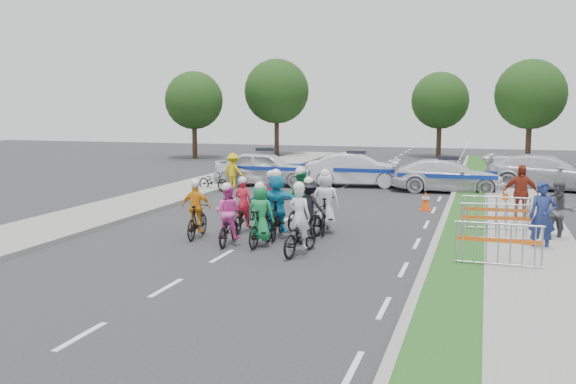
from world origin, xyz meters
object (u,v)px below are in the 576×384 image
(parked_bike, at_px, (213,181))
(rider_6, at_px, (244,213))
(rider_9, at_px, (272,205))
(tree_0, at_px, (194,101))
(rider_0, at_px, (300,230))
(civilian_sedan, at_px, (546,172))
(rider_4, at_px, (309,216))
(barrier_1, at_px, (496,224))
(rider_3, at_px, (197,215))
(spectator_2, at_px, (520,193))
(tree_4, at_px, (440,101))
(rider_1, at_px, (261,221))
(tree_3, at_px, (277,91))
(rider_2, at_px, (228,221))
(marshal_hiviz, at_px, (233,171))
(barrier_2, at_px, (496,215))
(police_car_0, at_px, (266,168))
(cone_0, at_px, (425,201))
(spectator_0, at_px, (543,217))
(police_car_1, at_px, (356,170))
(barrier_0, at_px, (498,247))
(rider_5, at_px, (277,209))
(police_car_2, at_px, (448,176))
(tree_1, at_px, (531,94))
(rider_8, at_px, (301,206))
(cone_1, at_px, (506,195))
(spectator_1, at_px, (560,212))
(rider_7, at_px, (326,208))

(parked_bike, bearing_deg, rider_6, -133.93)
(rider_9, xyz_separation_m, tree_0, (-13.96, 23.85, 3.48))
(rider_0, height_order, civilian_sedan, rider_0)
(rider_4, distance_m, civilian_sedan, 15.78)
(barrier_1, distance_m, tree_0, 32.12)
(rider_0, xyz_separation_m, rider_3, (-3.42, 1.10, 0.04))
(tree_0, bearing_deg, spectator_2, -43.80)
(barrier_1, distance_m, tree_4, 30.73)
(rider_1, xyz_separation_m, tree_3, (-9.56, 30.59, 4.19))
(rider_2, bearing_deg, tree_4, -101.89)
(marshal_hiviz, distance_m, barrier_2, 13.97)
(rider_1, height_order, police_car_0, rider_1)
(cone_0, bearing_deg, spectator_0, -59.71)
(rider_2, relative_size, rider_4, 0.94)
(police_car_1, bearing_deg, police_car_0, 92.28)
(rider_1, height_order, barrier_0, rider_1)
(barrier_2, bearing_deg, rider_5, -156.94)
(police_car_2, bearing_deg, cone_0, 170.73)
(rider_9, relative_size, police_car_1, 0.38)
(tree_0, relative_size, tree_1, 0.92)
(civilian_sedan, bearing_deg, spectator_0, -178.04)
(rider_5, height_order, rider_8, rider_5)
(barrier_0, distance_m, barrier_1, 3.12)
(rider_2, xyz_separation_m, marshal_hiviz, (-4.52, 11.60, 0.16))
(rider_4, relative_size, police_car_2, 0.38)
(rider_4, relative_size, spectator_0, 1.00)
(rider_6, height_order, police_car_2, rider_6)
(rider_6, bearing_deg, cone_1, -131.14)
(police_car_2, height_order, cone_1, police_car_2)
(rider_0, bearing_deg, rider_9, -51.51)
(cone_0, bearing_deg, tree_1, 77.39)
(rider_4, bearing_deg, barrier_1, -160.57)
(spectator_1, distance_m, barrier_2, 1.95)
(tree_3, bearing_deg, tree_0, -141.34)
(rider_0, xyz_separation_m, rider_5, (-1.22, 1.82, 0.21))
(police_car_1, height_order, barrier_0, police_car_1)
(police_car_0, height_order, barrier_1, police_car_0)
(police_car_1, bearing_deg, tree_3, 20.05)
(rider_7, distance_m, tree_1, 27.49)
(rider_7, relative_size, rider_8, 0.99)
(police_car_2, height_order, spectator_1, spectator_1)
(barrier_2, bearing_deg, marshal_hiviz, 146.24)
(rider_7, relative_size, tree_4, 0.31)
(barrier_1, bearing_deg, rider_2, -161.76)
(spectator_0, height_order, tree_4, tree_4)
(rider_8, relative_size, spectator_1, 1.11)
(rider_1, bearing_deg, rider_5, -90.52)
(rider_8, relative_size, police_car_0, 0.41)
(barrier_2, xyz_separation_m, tree_3, (-15.70, 26.79, 4.33))
(civilian_sedan, distance_m, tree_3, 24.11)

